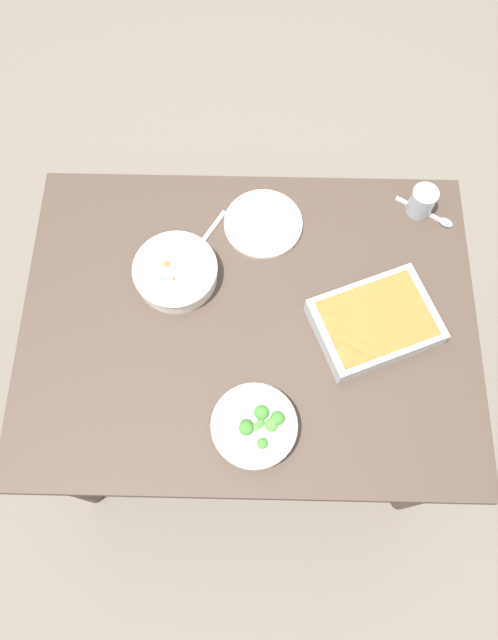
{
  "coord_description": "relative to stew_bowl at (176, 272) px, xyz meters",
  "views": [
    {
      "loc": [
        -0.01,
        0.56,
        2.16
      ],
      "look_at": [
        0.0,
        0.0,
        0.74
      ],
      "focal_mm": 32.68,
      "sensor_mm": 36.0,
      "label": 1
    }
  ],
  "objects": [
    {
      "name": "ground_plane",
      "position": [
        -0.2,
        0.12,
        -0.77
      ],
      "size": [
        6.0,
        6.0,
        0.0
      ],
      "primitive_type": "plane",
      "color": "slate"
    },
    {
      "name": "dining_table",
      "position": [
        -0.2,
        0.12,
        -0.12
      ],
      "size": [
        1.2,
        0.9,
        0.74
      ],
      "color": "#4C3D33",
      "rests_on": "ground_plane"
    },
    {
      "name": "stew_bowl",
      "position": [
        0.0,
        0.0,
        0.0
      ],
      "size": [
        0.23,
        0.23,
        0.06
      ],
      "color": "white",
      "rests_on": "dining_table"
    },
    {
      "name": "broccoli_bowl",
      "position": [
        -0.22,
        0.41,
        -0.0
      ],
      "size": [
        0.21,
        0.21,
        0.07
      ],
      "color": "white",
      "rests_on": "dining_table"
    },
    {
      "name": "baking_dish",
      "position": [
        -0.52,
        0.13,
        0.0
      ],
      "size": [
        0.36,
        0.32,
        0.06
      ],
      "color": "silver",
      "rests_on": "dining_table"
    },
    {
      "name": "drink_cup",
      "position": [
        -0.67,
        -0.23,
        0.01
      ],
      "size": [
        0.07,
        0.07,
        0.08
      ],
      "color": "#B2BCC6",
      "rests_on": "dining_table"
    },
    {
      "name": "side_plate",
      "position": [
        -0.23,
        -0.17,
        -0.03
      ],
      "size": [
        0.22,
        0.22,
        0.01
      ],
      "primitive_type": "cylinder",
      "color": "white",
      "rests_on": "dining_table"
    },
    {
      "name": "spoon_by_stew",
      "position": [
        -0.06,
        -0.11,
        -0.03
      ],
      "size": [
        0.11,
        0.16,
        0.01
      ],
      "color": "silver",
      "rests_on": "dining_table"
    },
    {
      "name": "spoon_by_broccoli",
      "position": [
        -0.22,
        0.37,
        -0.03
      ],
      "size": [
        0.03,
        0.18,
        0.01
      ],
      "color": "silver",
      "rests_on": "dining_table"
    },
    {
      "name": "spoon_spare",
      "position": [
        -0.71,
        -0.2,
        -0.03
      ],
      "size": [
        0.16,
        0.11,
        0.01
      ],
      "color": "silver",
      "rests_on": "dining_table"
    }
  ]
}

